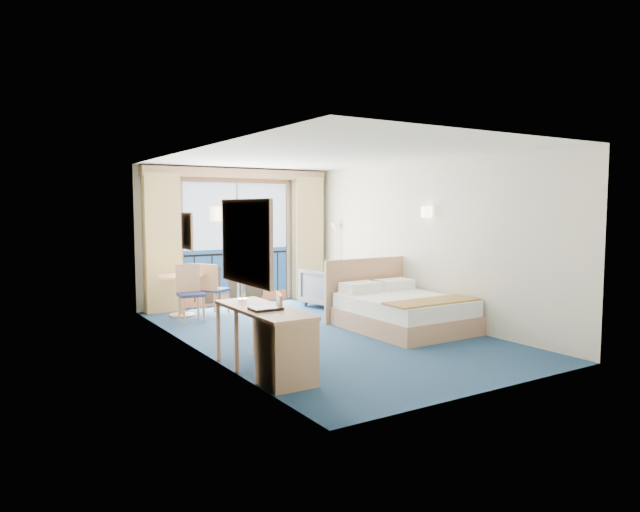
{
  "coord_description": "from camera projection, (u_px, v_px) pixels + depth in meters",
  "views": [
    {
      "loc": [
        -4.62,
        -7.27,
        1.94
      ],
      "look_at": [
        0.06,
        0.2,
        1.17
      ],
      "focal_mm": 32.0,
      "sensor_mm": 36.0,
      "label": 1
    }
  ],
  "objects": [
    {
      "name": "floor",
      "position": [
        324.0,
        333.0,
        8.75
      ],
      "size": [
        6.5,
        6.5,
        0.0
      ],
      "primitive_type": "plane",
      "color": "navy",
      "rests_on": "ground"
    },
    {
      "name": "room_walls",
      "position": [
        324.0,
        217.0,
        8.59
      ],
      "size": [
        4.04,
        6.54,
        2.72
      ],
      "color": "beige",
      "rests_on": "ground"
    },
    {
      "name": "balcony_door",
      "position": [
        237.0,
        247.0,
        11.36
      ],
      "size": [
        2.36,
        0.03,
        2.52
      ],
      "color": "navy",
      "rests_on": "room_walls"
    },
    {
      "name": "curtain_left",
      "position": [
        162.0,
        243.0,
        10.41
      ],
      "size": [
        0.65,
        0.22,
        2.55
      ],
      "primitive_type": "cube",
      "color": "tan",
      "rests_on": "room_walls"
    },
    {
      "name": "curtain_right",
      "position": [
        308.0,
        238.0,
        12.05
      ],
      "size": [
        0.65,
        0.22,
        2.55
      ],
      "primitive_type": "cube",
      "color": "tan",
      "rests_on": "room_walls"
    },
    {
      "name": "pelmet",
      "position": [
        239.0,
        174.0,
        11.14
      ],
      "size": [
        3.8,
        0.25,
        0.18
      ],
      "primitive_type": "cube",
      "color": "tan",
      "rests_on": "room_walls"
    },
    {
      "name": "mirror",
      "position": [
        246.0,
        242.0,
        6.3
      ],
      "size": [
        0.05,
        1.25,
        0.95
      ],
      "color": "tan",
      "rests_on": "room_walls"
    },
    {
      "name": "wall_print",
      "position": [
        187.0,
        231.0,
        7.95
      ],
      "size": [
        0.04,
        0.42,
        0.52
      ],
      "color": "tan",
      "rests_on": "room_walls"
    },
    {
      "name": "sconce_left",
      "position": [
        217.0,
        214.0,
        7.06
      ],
      "size": [
        0.18,
        0.18,
        0.18
      ],
      "primitive_type": "cylinder",
      "color": "#FFE3B2",
      "rests_on": "room_walls"
    },
    {
      "name": "sconce_right",
      "position": [
        427.0,
        212.0,
        9.49
      ],
      "size": [
        0.18,
        0.18,
        0.18
      ],
      "primitive_type": "cylinder",
      "color": "#FFE3B2",
      "rests_on": "room_walls"
    },
    {
      "name": "bed",
      "position": [
        401.0,
        310.0,
        9.03
      ],
      "size": [
        1.68,
        2.0,
        1.06
      ],
      "color": "tan",
      "rests_on": "ground"
    },
    {
      "name": "nightstand",
      "position": [
        377.0,
        298.0,
        10.5
      ],
      "size": [
        0.4,
        0.38,
        0.52
      ],
      "primitive_type": "cube",
      "color": "tan",
      "rests_on": "ground"
    },
    {
      "name": "phone",
      "position": [
        379.0,
        282.0,
        10.46
      ],
      "size": [
        0.2,
        0.18,
        0.07
      ],
      "primitive_type": "cube",
      "rotation": [
        0.0,
        0.0,
        0.4
      ],
      "color": "silver",
      "rests_on": "nightstand"
    },
    {
      "name": "armchair",
      "position": [
        327.0,
        287.0,
        11.07
      ],
      "size": [
        0.96,
        0.97,
        0.76
      ],
      "primitive_type": "imported",
      "rotation": [
        0.0,
        0.0,
        3.34
      ],
      "color": "#4C535C",
      "rests_on": "ground"
    },
    {
      "name": "floor_lamp",
      "position": [
        335.0,
        242.0,
        11.76
      ],
      "size": [
        0.22,
        0.22,
        1.6
      ],
      "color": "silver",
      "rests_on": "ground"
    },
    {
      "name": "desk",
      "position": [
        281.0,
        345.0,
        6.27
      ],
      "size": [
        0.56,
        1.64,
        0.77
      ],
      "color": "tan",
      "rests_on": "ground"
    },
    {
      "name": "desk_chair",
      "position": [
        288.0,
        325.0,
        6.9
      ],
      "size": [
        0.51,
        0.5,
        0.9
      ],
      "rotation": [
        0.0,
        0.0,
        1.2
      ],
      "color": "#1E2547",
      "rests_on": "ground"
    },
    {
      "name": "folder",
      "position": [
        266.0,
        309.0,
        6.47
      ],
      "size": [
        0.35,
        0.27,
        0.03
      ],
      "primitive_type": "cube",
      "rotation": [
        0.0,
        0.0,
        -0.03
      ],
      "color": "black",
      "rests_on": "desk"
    },
    {
      "name": "desk_lamp",
      "position": [
        242.0,
        274.0,
        7.0
      ],
      "size": [
        0.12,
        0.12,
        0.47
      ],
      "color": "silver",
      "rests_on": "desk"
    },
    {
      "name": "round_table",
      "position": [
        182.0,
        285.0,
        10.09
      ],
      "size": [
        0.81,
        0.81,
        0.73
      ],
      "color": "tan",
      "rests_on": "ground"
    },
    {
      "name": "table_chair_a",
      "position": [
        213.0,
        286.0,
        10.21
      ],
      "size": [
        0.54,
        0.54,
        0.92
      ],
      "rotation": [
        0.0,
        0.0,
        2.08
      ],
      "color": "#1E2547",
      "rests_on": "ground"
    },
    {
      "name": "table_chair_b",
      "position": [
        190.0,
        289.0,
        9.65
      ],
      "size": [
        0.44,
        0.45,
        0.96
      ],
      "rotation": [
        0.0,
        0.0,
        -0.07
      ],
      "color": "#1E2547",
      "rests_on": "ground"
    }
  ]
}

